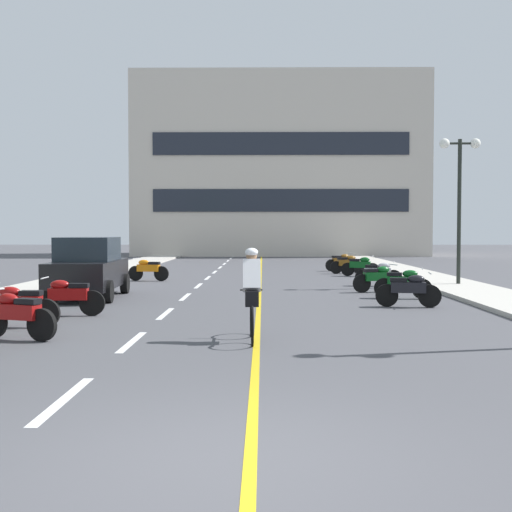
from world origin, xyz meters
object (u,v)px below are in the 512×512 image
motorcycle_6 (403,283)px  motorcycle_7 (378,278)px  motorcycle_12 (341,262)px  motorcycle_4 (68,296)px  motorcycle_10 (360,266)px  cyclist_rider (252,292)px  motorcycle_8 (379,273)px  motorcycle_2 (16,314)px  street_lamp_mid (460,178)px  motorcycle_9 (148,269)px  motorcycle_11 (347,264)px  parked_car_near (88,267)px  motorcycle_5 (409,289)px  motorcycle_3 (19,305)px

motorcycle_6 → motorcycle_7: 2.01m
motorcycle_12 → motorcycle_4: bearing=-116.2°
motorcycle_12 → motorcycle_10: bearing=-84.3°
motorcycle_6 → cyclist_rider: size_ratio=0.95×
motorcycle_7 → motorcycle_8: same height
motorcycle_2 → street_lamp_mid: bearing=44.7°
motorcycle_6 → street_lamp_mid: bearing=54.8°
motorcycle_9 → motorcycle_11: same height
parked_car_near → motorcycle_11: size_ratio=2.56×
street_lamp_mid → motorcycle_4: (-11.60, -8.07, -3.43)m
cyclist_rider → street_lamp_mid: bearing=57.8°
street_lamp_mid → motorcycle_2: bearing=-135.3°
motorcycle_5 → motorcycle_10: 11.68m
motorcycle_2 → motorcycle_8: 14.66m
motorcycle_2 → motorcycle_8: size_ratio=0.98×
motorcycle_5 → motorcycle_12: same height
street_lamp_mid → motorcycle_7: size_ratio=3.11×
motorcycle_8 → motorcycle_10: bearing=88.8°
street_lamp_mid → parked_car_near: bearing=-162.0°
motorcycle_9 → motorcycle_6: bearing=-37.5°
motorcycle_12 → cyclist_rider: 21.17m
motorcycle_6 → motorcycle_7: (-0.41, 1.97, 0.00)m
motorcycle_11 → motorcycle_2: bearing=-114.5°
street_lamp_mid → motorcycle_6: bearing=-125.2°
motorcycle_5 → motorcycle_11: same height
parked_car_near → motorcycle_11: 14.51m
motorcycle_8 → motorcycle_12: (-0.27, 8.94, 0.00)m
cyclist_rider → motorcycle_6: bearing=59.6°
motorcycle_5 → cyclist_rider: size_ratio=0.96×
motorcycle_3 → motorcycle_10: 18.02m
motorcycle_6 → motorcycle_10: bearing=89.1°
motorcycle_3 → motorcycle_4: 1.89m
motorcycle_4 → motorcycle_7: same height
motorcycle_7 → cyclist_rider: cyclist_rider is taller
parked_car_near → motorcycle_6: parked_car_near is taller
motorcycle_5 → motorcycle_10: same height
parked_car_near → motorcycle_8: size_ratio=2.56×
motorcycle_3 → motorcycle_9: 12.64m
motorcycle_9 → motorcycle_10: 9.36m
motorcycle_7 → motorcycle_10: 7.55m
motorcycle_2 → motorcycle_10: size_ratio=0.99×
street_lamp_mid → motorcycle_2: size_ratio=3.16×
street_lamp_mid → motorcycle_5: (-3.18, -6.20, -3.43)m
parked_car_near → motorcycle_6: bearing=-0.4°
motorcycle_4 → motorcycle_5: (8.43, 1.87, 0.00)m
motorcycle_8 → motorcycle_11: size_ratio=1.00×
motorcycle_3 → motorcycle_10: size_ratio=1.03×
cyclist_rider → motorcycle_2: bearing=179.2°
motorcycle_2 → motorcycle_4: bearing=91.0°
motorcycle_4 → motorcycle_8: size_ratio=1.02×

